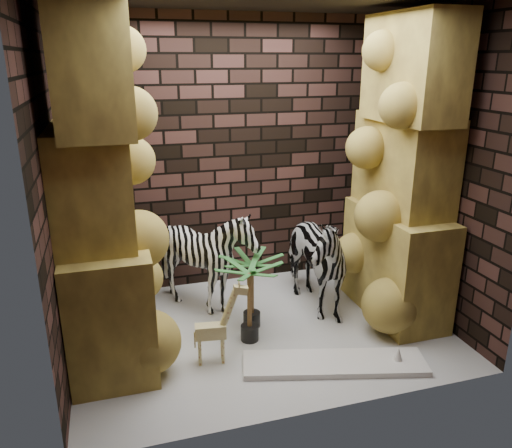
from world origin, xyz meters
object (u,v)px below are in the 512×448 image
object	(u,v)px
zebra_right	(309,249)
palm_back	(250,302)
palm_front	(252,291)
surfboard	(334,363)
giraffe_toy	(210,323)
zebra_left	(207,264)

from	to	relation	value
zebra_right	palm_back	world-z (taller)	zebra_right
zebra_right	palm_front	world-z (taller)	zebra_right
palm_back	zebra_right	bearing A→B (deg)	30.77
zebra_right	surfboard	xyz separation A→B (m)	(-0.18, -1.07, -0.64)
giraffe_toy	surfboard	xyz separation A→B (m)	(1.01, -0.37, -0.36)
zebra_left	palm_front	xyz separation A→B (m)	(0.34, -0.47, -0.14)
zebra_right	palm_front	size ratio (longest dim) A/B	1.74
palm_front	surfboard	world-z (taller)	palm_front
giraffe_toy	surfboard	distance (m)	1.13
zebra_left	giraffe_toy	xyz separation A→B (m)	(-0.17, -0.97, -0.13)
palm_back	surfboard	xyz separation A→B (m)	(0.59, -0.62, -0.37)
zebra_left	giraffe_toy	size ratio (longest dim) A/B	1.48
surfboard	palm_back	bearing A→B (deg)	148.22
zebra_left	surfboard	size ratio (longest dim) A/B	0.72
zebra_left	palm_back	size ratio (longest dim) A/B	1.45
zebra_right	surfboard	bearing A→B (deg)	-105.03
giraffe_toy	surfboard	size ratio (longest dim) A/B	0.49
palm_front	palm_back	distance (m)	0.26
zebra_right	palm_back	distance (m)	0.93
zebra_left	palm_back	distance (m)	0.77
zebra_left	surfboard	world-z (taller)	zebra_left
palm_front	palm_back	size ratio (longest dim) A/B	0.97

